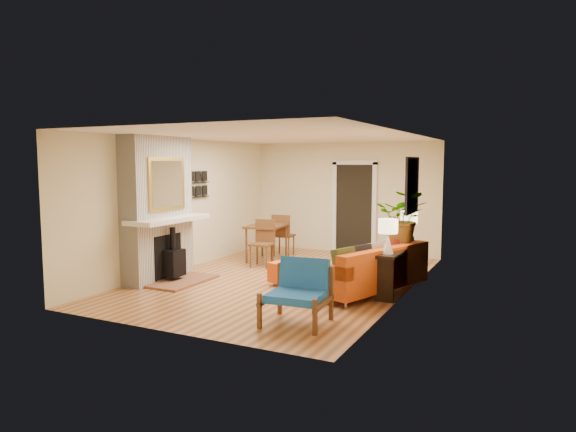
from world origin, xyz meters
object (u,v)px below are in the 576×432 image
(ottoman, at_px, (300,272))
(houseplant, at_px, (402,218))
(console_table, at_px, (398,256))
(lamp_near, at_px, (388,232))
(sofa, at_px, (371,270))
(blue_chair, at_px, (299,288))
(dining_table, at_px, (270,232))
(lamp_far, at_px, (409,223))

(ottoman, distance_m, houseplant, 2.00)
(console_table, distance_m, lamp_near, 0.84)
(ottoman, bearing_deg, lamp_near, -8.14)
(console_table, relative_size, lamp_near, 3.43)
(sofa, distance_m, houseplant, 1.11)
(blue_chair, relative_size, dining_table, 0.48)
(sofa, xyz_separation_m, blue_chair, (-0.42, -1.90, 0.08))
(console_table, height_order, lamp_far, lamp_far)
(sofa, height_order, ottoman, sofa)
(sofa, xyz_separation_m, houseplant, (0.33, 0.67, 0.81))
(houseplant, bearing_deg, console_table, -87.89)
(ottoman, xyz_separation_m, console_table, (1.61, 0.45, 0.34))
(blue_chair, relative_size, console_table, 0.47)
(lamp_far, xyz_separation_m, houseplant, (-0.01, -0.44, 0.13))
(ottoman, bearing_deg, blue_chair, -65.27)
(ottoman, height_order, houseplant, houseplant)
(blue_chair, xyz_separation_m, dining_table, (-2.39, 3.62, 0.17))
(blue_chair, height_order, console_table, blue_chair)
(console_table, bearing_deg, ottoman, -164.33)
(console_table, bearing_deg, houseplant, 92.11)
(sofa, distance_m, lamp_near, 0.81)
(blue_chair, relative_size, houseplant, 0.93)
(houseplant, bearing_deg, lamp_far, 88.71)
(houseplant, bearing_deg, lamp_near, -89.40)
(sofa, distance_m, blue_chair, 1.94)
(ottoman, bearing_deg, houseplant, 24.35)
(console_table, bearing_deg, lamp_near, -90.00)
(lamp_near, distance_m, lamp_far, 1.40)
(lamp_near, height_order, houseplant, houseplant)
(lamp_near, bearing_deg, console_table, 90.00)
(dining_table, xyz_separation_m, lamp_near, (3.14, -2.00, 0.43))
(console_table, height_order, houseplant, houseplant)
(console_table, xyz_separation_m, lamp_near, (0.00, -0.68, 0.49))
(ottoman, height_order, lamp_near, lamp_near)
(blue_chair, bearing_deg, sofa, 77.63)
(houseplant, bearing_deg, ottoman, -155.65)
(console_table, bearing_deg, lamp_far, 90.00)
(lamp_near, xyz_separation_m, lamp_far, (0.00, 1.40, 0.00))
(ottoman, height_order, console_table, console_table)
(lamp_near, height_order, lamp_far, same)
(dining_table, distance_m, console_table, 3.41)
(dining_table, bearing_deg, lamp_far, -10.86)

